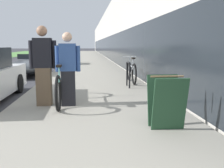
{
  "coord_description": "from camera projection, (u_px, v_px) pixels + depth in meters",
  "views": [
    {
      "loc": [
        5.26,
        -4.04,
        1.51
      ],
      "look_at": [
        7.05,
        13.87,
        -1.31
      ],
      "focal_mm": 40.0,
      "sensor_mm": 36.0,
      "label": 1
    }
  ],
  "objects": [
    {
      "name": "person_rider",
      "position": [
        68.0,
        69.0,
        5.71
      ],
      "size": [
        0.57,
        0.22,
        1.69
      ],
      "color": "black",
      "rests_on": "sidewalk_slab"
    },
    {
      "name": "parked_sedan_far",
      "position": [
        48.0,
        56.0,
        18.43
      ],
      "size": [
        1.77,
        4.39,
        1.5
      ],
      "color": "#4C5156",
      "rests_on": "ground"
    },
    {
      "name": "sidewalk_slab",
      "position": [
        89.0,
        60.0,
        24.86
      ],
      "size": [
        3.93,
        70.0,
        0.12
      ],
      "color": "gray",
      "rests_on": "ground"
    },
    {
      "name": "sandwich_board_sign",
      "position": [
        166.0,
        102.0,
        4.21
      ],
      "size": [
        0.56,
        0.56,
        0.9
      ],
      "color": "#23472D",
      "rests_on": "sidewalk_slab"
    },
    {
      "name": "cruiser_bike_nearest",
      "position": [
        131.0,
        72.0,
        9.35
      ],
      "size": [
        0.52,
        1.88,
        0.96
      ],
      "color": "black",
      "rests_on": "sidewalk_slab"
    },
    {
      "name": "storefront_facade",
      "position": [
        141.0,
        36.0,
        33.0
      ],
      "size": [
        10.01,
        70.0,
        5.31
      ],
      "color": "#BCB7AD",
      "rests_on": "ground"
    },
    {
      "name": "tandem_bicycle",
      "position": [
        62.0,
        86.0,
        6.04
      ],
      "size": [
        0.52,
        2.39,
        0.98
      ],
      "color": "black",
      "rests_on": "sidewalk_slab"
    },
    {
      "name": "vintage_roadster_curbside",
      "position": [
        28.0,
        66.0,
        12.35
      ],
      "size": [
        1.91,
        4.0,
        1.06
      ],
      "color": "#4C5156",
      "rests_on": "ground"
    },
    {
      "name": "bike_rack_hoop",
      "position": [
        128.0,
        72.0,
        8.32
      ],
      "size": [
        0.05,
        0.6,
        0.84
      ],
      "color": "black",
      "rests_on": "sidewalk_slab"
    },
    {
      "name": "person_bystander",
      "position": [
        43.0,
        66.0,
        5.74
      ],
      "size": [
        0.62,
        0.24,
        1.83
      ],
      "color": "brown",
      "rests_on": "sidewalk_slab"
    }
  ]
}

